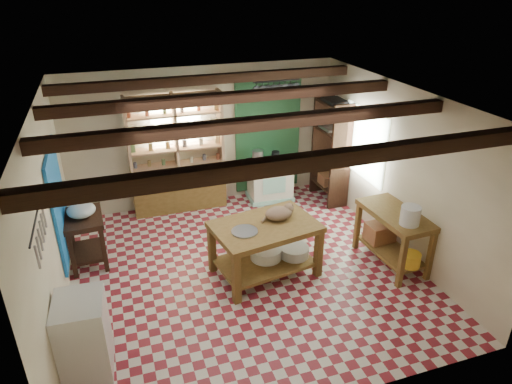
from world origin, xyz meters
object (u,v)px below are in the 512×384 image
object	(u,v)px
prep_table	(87,239)
cat	(279,213)
right_counter	(392,238)
white_cabinet	(84,336)
stove	(270,180)
work_table	(265,249)

from	to	relation	value
prep_table	cat	distance (m)	2.94
prep_table	cat	size ratio (longest dim) A/B	2.01
right_counter	cat	distance (m)	1.80
white_cabinet	right_counter	distance (m)	4.46
stove	prep_table	xyz separation A→B (m)	(-3.39, -1.18, 0.00)
work_table	cat	bearing A→B (deg)	11.31
stove	cat	bearing A→B (deg)	-104.63
stove	cat	world-z (taller)	cat
work_table	prep_table	size ratio (longest dim) A/B	1.81
prep_table	white_cabinet	xyz separation A→B (m)	(-0.02, -2.21, 0.07)
work_table	cat	world-z (taller)	cat
stove	right_counter	xyz separation A→B (m)	(0.99, -2.66, 0.04)
right_counter	stove	bearing A→B (deg)	107.25
stove	right_counter	size ratio (longest dim) A/B	0.67
right_counter	work_table	bearing A→B (deg)	166.23
work_table	right_counter	size ratio (longest dim) A/B	1.19
stove	white_cabinet	world-z (taller)	white_cabinet
work_table	right_counter	xyz separation A→B (m)	(1.91, -0.36, 0.02)
work_table	cat	xyz separation A→B (m)	(0.24, 0.09, 0.50)
prep_table	white_cabinet	world-z (taller)	white_cabinet
white_cabinet	right_counter	bearing A→B (deg)	12.69
prep_table	cat	xyz separation A→B (m)	(2.70, -1.04, 0.51)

